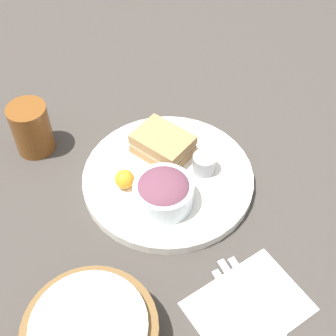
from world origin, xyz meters
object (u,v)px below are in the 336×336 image
(bread_basket, at_px, (91,335))
(knife, at_px, (249,305))
(fork, at_px, (258,300))
(sandwich, at_px, (163,144))
(plate, at_px, (168,178))
(spoon, at_px, (239,310))
(drink_glass, at_px, (32,128))
(dressing_cup, at_px, (204,163))
(salad_bowl, at_px, (164,192))

(bread_basket, xyz_separation_m, knife, (-0.08, -0.23, -0.03))
(bread_basket, height_order, fork, bread_basket)
(sandwich, xyz_separation_m, fork, (-0.34, 0.04, -0.04))
(plate, bearing_deg, spoon, 169.17)
(drink_glass, bearing_deg, knife, -164.80)
(sandwich, height_order, knife, sandwich)
(drink_glass, bearing_deg, spoon, -166.61)
(plate, height_order, fork, plate)
(sandwich, height_order, spoon, sandwich)
(dressing_cup, height_order, spoon, dressing_cup)
(dressing_cup, bearing_deg, drink_glass, 43.35)
(plate, xyz_separation_m, fork, (-0.29, 0.02, -0.00))
(plate, bearing_deg, fork, 176.30)
(salad_bowl, bearing_deg, plate, -40.67)
(salad_bowl, distance_m, knife, 0.24)
(sandwich, relative_size, dressing_cup, 2.84)
(salad_bowl, bearing_deg, drink_glass, 25.85)
(plate, bearing_deg, dressing_cup, -112.82)
(salad_bowl, xyz_separation_m, knife, (-0.24, -0.01, -0.04))
(plate, xyz_separation_m, bread_basket, (-0.20, 0.27, 0.02))
(knife, bearing_deg, spoon, -90.00)
(sandwich, distance_m, dressing_cup, 0.09)
(sandwich, xyz_separation_m, dressing_cup, (-0.08, -0.04, -0.01))
(bread_basket, xyz_separation_m, spoon, (-0.08, -0.21, -0.03))
(salad_bowl, bearing_deg, sandwich, -32.54)
(sandwich, xyz_separation_m, knife, (-0.34, 0.06, -0.04))
(dressing_cup, relative_size, bread_basket, 0.23)
(dressing_cup, xyz_separation_m, fork, (-0.26, 0.08, -0.03))
(bread_basket, height_order, spoon, bread_basket)
(sandwich, bearing_deg, bread_basket, 131.27)
(sandwich, bearing_deg, fork, 172.92)
(dressing_cup, bearing_deg, spoon, 155.08)
(dressing_cup, height_order, fork, dressing_cup)
(spoon, bearing_deg, bread_basket, -103.68)
(plate, xyz_separation_m, sandwich, (0.05, -0.02, 0.03))
(plate, distance_m, bread_basket, 0.34)
(plate, relative_size, salad_bowl, 3.02)
(bread_basket, relative_size, knife, 1.12)
(salad_bowl, height_order, bread_basket, salad_bowl)
(dressing_cup, xyz_separation_m, bread_basket, (-0.17, 0.33, -0.00))
(dressing_cup, distance_m, spoon, 0.29)
(fork, xyz_separation_m, knife, (0.00, 0.02, 0.00))
(salad_bowl, xyz_separation_m, spoon, (-0.24, 0.01, -0.04))
(fork, distance_m, spoon, 0.04)
(drink_glass, distance_m, bread_basket, 0.44)
(salad_bowl, distance_m, drink_glass, 0.31)
(salad_bowl, xyz_separation_m, fork, (-0.24, -0.02, -0.04))
(bread_basket, distance_m, knife, 0.25)
(drink_glass, relative_size, knife, 0.61)
(plate, distance_m, knife, 0.29)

